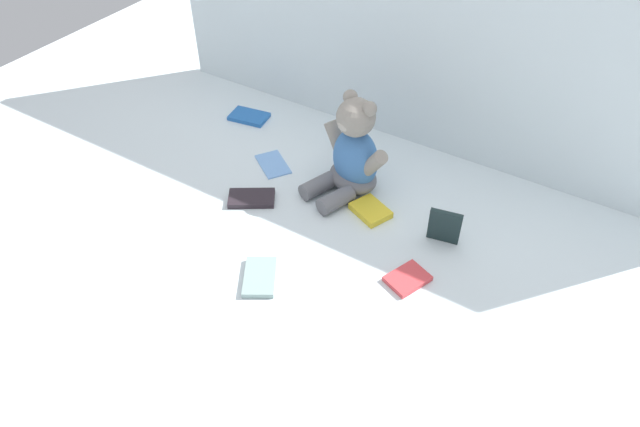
{
  "coord_description": "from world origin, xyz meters",
  "views": [
    {
      "loc": [
        0.56,
        -1.04,
        1.11
      ],
      "look_at": [
        -0.02,
        -0.1,
        0.1
      ],
      "focal_mm": 32.44,
      "sensor_mm": 36.0,
      "label": 1
    }
  ],
  "objects": [
    {
      "name": "backdrop_drape",
      "position": [
        0.0,
        0.47,
        0.35
      ],
      "size": [
        1.81,
        0.03,
        0.69
      ],
      "primitive_type": "cube",
      "color": "silver",
      "rests_on": "ground_plane"
    },
    {
      "name": "book_case_5",
      "position": [
        -0.07,
        -0.3,
        0.01
      ],
      "size": [
        0.13,
        0.15,
        0.01
      ],
      "primitive_type": "cube",
      "rotation": [
        0.0,
        0.0,
        0.54
      ],
      "color": "#8AA7A3",
      "rests_on": "ground_plane"
    },
    {
      "name": "book_case_1",
      "position": [
        0.26,
        0.07,
        0.05
      ],
      "size": [
        0.09,
        0.04,
        0.11
      ],
      "primitive_type": "cube",
      "rotation": [
        0.09,
        0.0,
        0.19
      ],
      "color": "#1A2A2B",
      "rests_on": "ground_plane"
    },
    {
      "name": "teddy_bear",
      "position": [
        -0.06,
        0.15,
        0.11
      ],
      "size": [
        0.25,
        0.25,
        0.3
      ],
      "rotation": [
        0.0,
        0.0,
        -0.34
      ],
      "color": "#3F72B2",
      "rests_on": "ground_plane"
    },
    {
      "name": "book_case_6",
      "position": [
        -0.54,
        0.28,
        0.01
      ],
      "size": [
        0.14,
        0.1,
        0.01
      ],
      "primitive_type": "cube",
      "rotation": [
        0.0,
        0.0,
        1.73
      ],
      "color": "#2361B2",
      "rests_on": "ground_plane"
    },
    {
      "name": "book_case_4",
      "position": [
        -0.27,
        -0.06,
        0.01
      ],
      "size": [
        0.15,
        0.14,
        0.02
      ],
      "primitive_type": "cube",
      "rotation": [
        0.0,
        0.0,
        5.28
      ],
      "color": "#282026",
      "rests_on": "ground_plane"
    },
    {
      "name": "book_case_0",
      "position": [
        -0.32,
        0.11,
        0.0
      ],
      "size": [
        0.15,
        0.14,
        0.01
      ],
      "primitive_type": "cube",
      "rotation": [
        0.0,
        0.0,
        0.97
      ],
      "color": "#70A3E4",
      "rests_on": "ground_plane"
    },
    {
      "name": "ground_plane",
      "position": [
        0.0,
        0.0,
        0.0
      ],
      "size": [
        3.2,
        3.2,
        0.0
      ],
      "primitive_type": "plane",
      "color": "silver"
    },
    {
      "name": "book_case_2",
      "position": [
        0.05,
        0.07,
        0.01
      ],
      "size": [
        0.13,
        0.12,
        0.02
      ],
      "primitive_type": "cube",
      "rotation": [
        0.0,
        0.0,
        4.3
      ],
      "color": "yellow",
      "rests_on": "ground_plane"
    },
    {
      "name": "book_case_3",
      "position": [
        0.25,
        -0.1,
        0.01
      ],
      "size": [
        0.11,
        0.12,
        0.01
      ],
      "primitive_type": "cube",
      "rotation": [
        0.0,
        0.0,
        2.76
      ],
      "color": "#D43E43",
      "rests_on": "ground_plane"
    }
  ]
}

